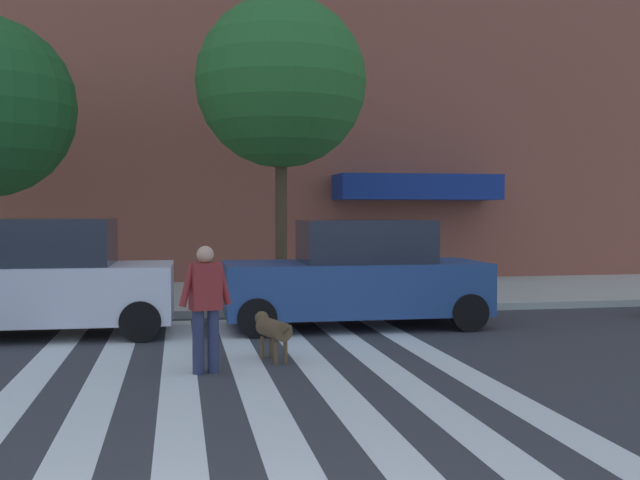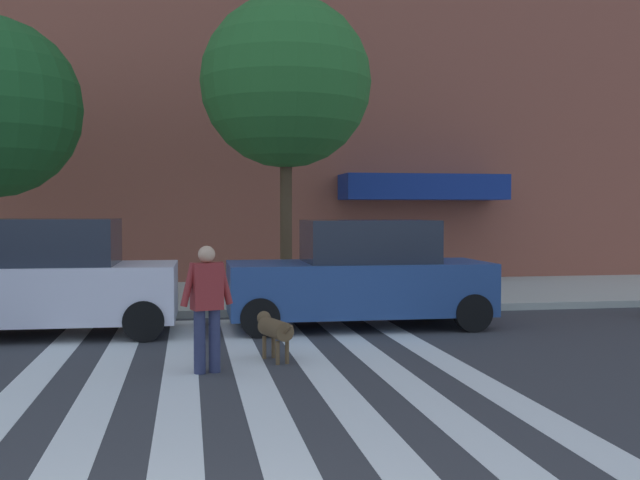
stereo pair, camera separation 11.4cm
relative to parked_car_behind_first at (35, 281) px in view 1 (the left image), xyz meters
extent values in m
plane|color=#353538|center=(2.27, -4.19, -0.92)|extent=(160.00, 160.00, 0.00)
cube|color=#B2B1A1|center=(2.27, 4.58, -0.85)|extent=(80.00, 6.00, 0.15)
cube|color=silver|center=(0.54, -4.19, -0.92)|extent=(0.45, 10.93, 0.01)
cube|color=silver|center=(1.44, -4.19, -0.92)|extent=(0.45, 10.93, 0.01)
cube|color=silver|center=(2.34, -4.19, -0.92)|extent=(0.45, 10.93, 0.01)
cube|color=silver|center=(3.24, -4.19, -0.92)|extent=(0.45, 10.93, 0.01)
cube|color=silver|center=(4.14, -4.19, -0.92)|extent=(0.45, 10.93, 0.01)
cube|color=silver|center=(5.04, -4.19, -0.92)|extent=(0.45, 10.93, 0.01)
cube|color=silver|center=(5.94, -4.19, -0.92)|extent=(0.45, 10.93, 0.01)
cube|color=navy|center=(8.89, 6.98, 1.83)|extent=(4.57, 1.60, 0.70)
cube|color=silver|center=(-0.05, 0.00, -0.20)|extent=(4.62, 1.97, 0.94)
cube|color=#232833|center=(0.14, 0.00, 0.65)|extent=(2.28, 1.69, 0.77)
cylinder|color=black|center=(1.74, -0.89, -0.59)|extent=(0.66, 0.23, 0.66)
cylinder|color=black|center=(1.78, 0.82, -0.59)|extent=(0.66, 0.23, 0.66)
cube|color=navy|center=(5.46, 0.00, -0.21)|extent=(4.66, 1.95, 0.92)
cube|color=#232833|center=(5.64, 0.00, 0.63)|extent=(2.29, 1.69, 0.75)
cylinder|color=black|center=(3.61, -0.84, -0.59)|extent=(0.66, 0.23, 0.66)
cylinder|color=black|center=(3.63, 0.89, -0.59)|extent=(0.66, 0.23, 0.66)
cylinder|color=black|center=(7.28, -0.89, -0.59)|extent=(0.66, 0.23, 0.66)
cylinder|color=black|center=(7.30, 0.85, -0.59)|extent=(0.66, 0.23, 0.66)
cylinder|color=#4C3823|center=(4.55, 3.05, 1.08)|extent=(0.26, 0.26, 3.70)
sphere|color=#286628|center=(4.55, 3.05, 3.95)|extent=(3.69, 3.69, 3.69)
cylinder|color=#282D4C|center=(2.59, -3.44, -0.51)|extent=(0.19, 0.19, 0.82)
cylinder|color=#282D4C|center=(2.78, -3.38, -0.51)|extent=(0.19, 0.19, 0.82)
cube|color=maroon|center=(2.68, -3.41, 0.20)|extent=(0.43, 0.34, 0.60)
cylinder|color=maroon|center=(2.45, -3.48, 0.23)|extent=(0.24, 0.15, 0.57)
cylinder|color=maroon|center=(2.91, -3.34, 0.23)|extent=(0.24, 0.15, 0.57)
sphere|color=tan|center=(2.68, -3.41, 0.61)|extent=(0.28, 0.28, 0.22)
cylinder|color=brown|center=(3.64, -2.82, -0.47)|extent=(0.44, 0.71, 0.26)
sphere|color=brown|center=(3.51, -2.42, -0.37)|extent=(0.25, 0.25, 0.20)
cylinder|color=brown|center=(3.76, -3.23, -0.42)|extent=(0.10, 0.23, 0.16)
cylinder|color=brown|center=(3.50, -2.62, -0.76)|extent=(0.07, 0.07, 0.32)
cylinder|color=brown|center=(3.63, -2.57, -0.76)|extent=(0.07, 0.07, 0.32)
cylinder|color=brown|center=(3.64, -3.06, -0.76)|extent=(0.07, 0.07, 0.32)
cylinder|color=brown|center=(3.77, -3.02, -0.76)|extent=(0.07, 0.07, 0.32)
camera|label=1|loc=(2.34, -13.03, 1.16)|focal=41.90mm
camera|label=2|loc=(2.45, -13.05, 1.16)|focal=41.90mm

